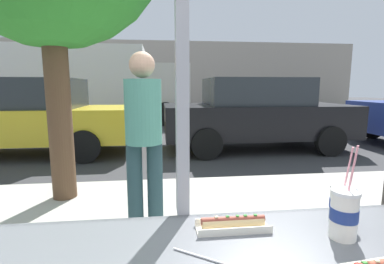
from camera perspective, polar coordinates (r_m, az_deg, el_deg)
The scene contains 11 objects.
ground_plane at distance 9.17m, azimuth -5.98°, elevation -0.23°, with size 60.00×60.00×0.00m, color #38383A.
sidewalk_strip at distance 3.00m, azimuth -4.34°, elevation -18.73°, with size 16.00×2.80×0.12m, color #B2ADA3.
building_facade_far at distance 20.55m, azimuth -6.50°, elevation 11.17°, with size 28.00×1.20×4.57m, color #A89E8E.
soda_cup_left at distance 1.14m, azimuth 28.07°, elevation -14.14°, with size 0.09×0.09×0.33m.
soda_cup_right at distance 1.27m, azimuth 27.61°, elevation -12.42°, with size 0.09×0.09×0.30m.
hotdog_tray_near at distance 1.11m, azimuth 8.17°, elevation -17.63°, with size 0.27×0.09×0.05m.
loose_straw at distance 0.95m, azimuth 1.65°, elevation -23.58°, with size 0.01×0.01×0.19m, color white.
parked_car_yellow at distance 7.13m, azimuth -30.63°, elevation 2.77°, with size 4.66×1.99×1.64m.
parked_car_black at distance 6.89m, azimuth 12.58°, elevation 3.70°, with size 4.29×2.02×1.66m.
box_truck at distance 12.14m, azimuth -19.19°, elevation 9.29°, with size 7.25×2.44×2.99m.
pedestrian at distance 2.55m, azimuth -9.61°, elevation -0.19°, with size 0.32×0.32×1.63m.
Camera 1 is at (-0.09, -1.06, 1.45)m, focal length 26.73 mm.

